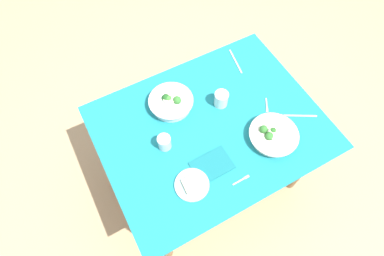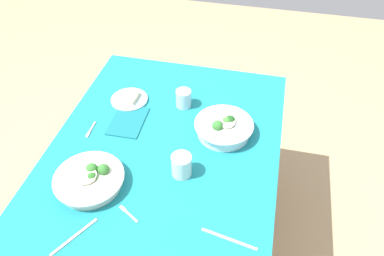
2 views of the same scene
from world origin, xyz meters
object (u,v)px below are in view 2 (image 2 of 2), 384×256
Objects in this scene: fork_by_far_bowl at (128,213)px; water_glass_side at (184,98)px; broccoli_bowl_far at (90,180)px; water_glass_center at (182,165)px; table_knife_right at (229,239)px; bread_side_plate at (129,99)px; table_knife_left at (74,237)px; napkin_folded_upper at (128,121)px; broccoli_bowl_near at (224,128)px; fork_by_near_bowl at (90,130)px.

water_glass_side is at bearing -63.73° from fork_by_far_bowl.
water_glass_center is (0.13, -0.33, 0.02)m from broccoli_bowl_far.
bread_side_plate is at bearing 142.85° from table_knife_right.
water_glass_center is 0.35m from table_knife_right.
water_glass_side is 0.43× the size of table_knife_right.
table_knife_left is (-0.23, -0.04, -0.03)m from broccoli_bowl_far.
bread_side_plate is 0.89× the size of table_knife_right.
fork_by_far_bowl is (-0.62, -0.22, -0.01)m from bread_side_plate.
water_glass_center is 0.47× the size of table_knife_right.
water_glass_side reaches higher than broccoli_bowl_far.
broccoli_bowl_far reaches higher than napkin_folded_upper.
broccoli_bowl_far is 3.14× the size of water_glass_side.
water_glass_side is 0.65m from fork_by_far_bowl.
fork_by_far_bowl is at bearing 175.30° from water_glass_side.
broccoli_bowl_near is 0.27m from water_glass_side.
table_knife_right is at bearing -48.45° from table_knife_left.
fork_by_near_bowl is at bearing -19.36° from fork_by_far_bowl.
fork_by_near_bowl is at bearing 24.37° from broccoli_bowl_far.
napkin_folded_upper is (0.24, 0.32, -0.04)m from water_glass_center.
fork_by_far_bowl is 0.43× the size of napkin_folded_upper.
broccoli_bowl_far reaches higher than bread_side_plate.
napkin_folded_upper reaches higher than fork_by_far_bowl.
bread_side_plate is 0.15m from napkin_folded_upper.
bread_side_plate is at bearing 34.80° from table_knife_left.
fork_by_near_bowl is at bearing 47.66° from table_knife_left.
bread_side_plate reaches higher than napkin_folded_upper.
broccoli_bowl_near is at bearing -25.56° from water_glass_center.
water_glass_side is at bearing -23.66° from broccoli_bowl_far.
table_knife_right is at bearing -101.88° from broccoli_bowl_far.
water_glass_center is at bearing -137.15° from bread_side_plate.
fork_by_far_bowl is 0.49m from fork_by_near_bowl.
water_glass_side is at bearing 55.62° from broccoli_bowl_near.
broccoli_bowl_far is at bearing 177.56° from napkin_folded_upper.
fork_by_near_bowl is (-0.11, 0.59, -0.03)m from broccoli_bowl_near.
broccoli_bowl_near is 2.88× the size of fork_by_far_bowl.
water_glass_center is at bearing 71.17° from fork_by_near_bowl.
broccoli_bowl_far reaches higher than fork_by_far_bowl.
table_knife_left is (-0.36, 0.30, -0.05)m from water_glass_center.
water_glass_side reaches higher than fork_by_near_bowl.
broccoli_bowl_far reaches higher than fork_by_near_bowl.
fork_by_near_bowl is at bearing 101.05° from broccoli_bowl_near.
broccoli_bowl_far is at bearing 39.00° from table_knife_left.
fork_by_far_bowl is 0.89× the size of fork_by_near_bowl.
broccoli_bowl_near is 0.60m from fork_by_near_bowl.
broccoli_bowl_near is 0.76m from table_knife_left.
napkin_folded_upper reaches higher than table_knife_right.
broccoli_bowl_near reaches higher than broccoli_bowl_far.
broccoli_bowl_far is at bearing 156.34° from water_glass_side.
broccoli_bowl_far reaches higher than table_knife_right.
table_knife_left and table_knife_right have the same top height.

